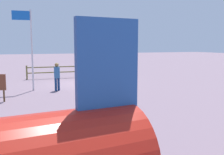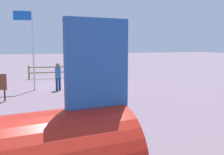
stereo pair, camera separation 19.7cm
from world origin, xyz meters
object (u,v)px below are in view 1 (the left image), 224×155
Objects in this scene: suitcase_olive at (96,70)px; worker_supervisor at (57,75)px; worker_trailing at (104,74)px; flagpole at (29,42)px; suitcase_navy at (98,71)px; suitcase_dark at (102,70)px; luggage_cart at (100,75)px; worker_lead at (112,77)px; suitcase_maroon at (98,71)px.

suitcase_olive is 5.27m from worker_supervisor.
worker_supervisor is at bearing 46.30° from suitcase_olive.
flagpole reaches higher than worker_trailing.
worker_supervisor is at bearing 39.95° from suitcase_navy.
suitcase_dark is 0.13× the size of flagpole.
luggage_cart is 5.72m from worker_lead.
worker_supervisor is (3.58, 2.97, 0.21)m from suitcase_maroon.
worker_trailing is (1.30, 5.50, 0.35)m from suitcase_olive.
luggage_cart is 5.16m from worker_supervisor.
flagpole is (1.45, -0.62, 1.89)m from worker_supervisor.
flagpole is at bearing -31.41° from worker_trailing.
suitcase_navy is 0.11× the size of flagpole.
suitcase_maroon is 0.04m from suitcase_navy.
suitcase_maroon is 0.12× the size of flagpole.
suitcase_olive is at bearing -94.20° from suitcase_navy.
suitcase_maroon reaches higher than luggage_cart.
suitcase_maroon is (0.06, 0.84, 0.03)m from suitcase_olive.
flagpole is at bearing -34.27° from worker_lead.
luggage_cart is 1.36× the size of worker_lead.
suitcase_olive is 0.87× the size of suitcase_dark.
worker_trailing reaches higher than luggage_cart.
worker_lead is (1.00, 5.97, 0.24)m from suitcase_olive.
luggage_cart is 4.12× the size of suitcase_olive.
luggage_cart is 0.60m from suitcase_maroon.
flagpole is (5.09, 3.19, 2.14)m from suitcase_olive.
suitcase_olive is 5.66m from worker_trailing.
suitcase_dark is 0.37× the size of worker_supervisor.
suitcase_navy is 0.33× the size of worker_supervisor.
suitcase_dark is at bearing -139.52° from worker_supervisor.
suitcase_maroon is 5.94m from flagpole.
flagpole is (5.03, 2.38, 2.12)m from suitcase_navy.
suitcase_dark is at bearing -135.21° from suitcase_navy.
worker_trailing is at bearing 75.17° from suitcase_navy.
suitcase_olive reaches higher than luggage_cart.
luggage_cart is 0.38m from suitcase_dark.
worker_supervisor reaches higher than suitcase_dark.
suitcase_olive is 0.99× the size of suitcase_navy.
worker_trailing is (1.24, 4.69, 0.33)m from suitcase_navy.
luggage_cart is at bearing -102.19° from worker_lead.
suitcase_dark is at bearing 130.75° from suitcase_olive.
suitcase_dark is 0.35× the size of worker_trailing.
worker_supervisor is (2.64, -2.16, 0.01)m from worker_lead.
worker_trailing is 2.89m from worker_supervisor.
suitcase_olive is 6.06m from worker_lead.
luggage_cart is 4.08× the size of suitcase_navy.
suitcase_navy is at bearing -140.05° from worker_supervisor.
suitcase_dark is at bearing -152.88° from flagpole.
suitcase_dark reaches higher than suitcase_navy.
suitcase_olive is at bearing -103.31° from worker_trailing.
suitcase_navy is 5.25m from worker_lead.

